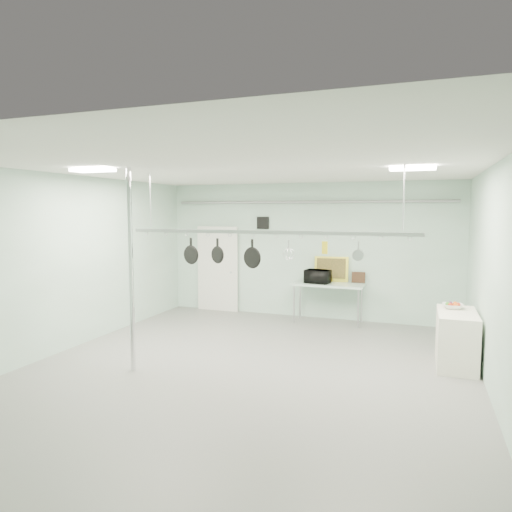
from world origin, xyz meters
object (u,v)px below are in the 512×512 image
at_px(chrome_pole, 131,271).
at_px(coffee_canister, 324,279).
at_px(prep_table, 328,286).
at_px(skillet_left, 191,251).
at_px(microwave, 318,276).
at_px(side_cabinet, 456,339).
at_px(fruit_bowl, 453,306).
at_px(skillet_right, 252,254).
at_px(pot_rack, 265,230).
at_px(skillet_mid, 217,250).

distance_m(chrome_pole, coffee_canister, 4.68).
xyz_separation_m(prep_table, skillet_left, (-1.72, -3.30, 1.04)).
bearing_deg(microwave, side_cabinet, 150.55).
xyz_separation_m(prep_table, fruit_bowl, (2.49, -1.95, 0.11)).
bearing_deg(skillet_right, pot_rack, 19.13).
relative_size(side_cabinet, coffee_canister, 5.24).
distance_m(prep_table, skillet_mid, 3.68).
bearing_deg(side_cabinet, chrome_pole, -157.59).
relative_size(microwave, skillet_right, 1.16).
relative_size(prep_table, fruit_bowl, 4.75).
xyz_separation_m(prep_table, coffee_canister, (-0.07, -0.13, 0.19)).
relative_size(prep_table, pot_rack, 0.33).
relative_size(coffee_canister, skillet_right, 0.49).
height_order(coffee_canister, fruit_bowl, coffee_canister).
height_order(prep_table, coffee_canister, coffee_canister).
height_order(prep_table, skillet_left, skillet_left).
distance_m(coffee_canister, skillet_mid, 3.48).
relative_size(fruit_bowl, skillet_right, 0.72).
relative_size(chrome_pole, fruit_bowl, 9.50).
xyz_separation_m(chrome_pole, skillet_right, (1.69, 0.90, 0.25)).
bearing_deg(side_cabinet, fruit_bowl, 103.66).
distance_m(pot_rack, fruit_bowl, 3.44).
xyz_separation_m(pot_rack, coffee_canister, (0.33, 3.17, -1.21)).
bearing_deg(microwave, skillet_mid, 81.16).
bearing_deg(chrome_pole, microwave, 63.47).
height_order(pot_rack, coffee_canister, pot_rack).
bearing_deg(skillet_left, skillet_mid, 15.01).
bearing_deg(chrome_pole, pot_rack, 25.35).
bearing_deg(pot_rack, fruit_bowl, 24.99).
bearing_deg(skillet_mid, coffee_canister, 94.61).
bearing_deg(chrome_pole, side_cabinet, 22.41).
bearing_deg(skillet_right, prep_table, 98.65).
bearing_deg(microwave, fruit_bowl, 153.30).
relative_size(chrome_pole, skillet_mid, 8.15).
relative_size(chrome_pole, prep_table, 2.00).
distance_m(skillet_mid, skillet_right, 0.62).
relative_size(side_cabinet, microwave, 2.20).
height_order(coffee_canister, skillet_left, skillet_left).
bearing_deg(coffee_canister, prep_table, 62.28).
xyz_separation_m(prep_table, skillet_right, (-0.61, -3.30, 1.02)).
bearing_deg(skillet_right, skillet_left, -160.87).
distance_m(prep_table, microwave, 0.33).
bearing_deg(microwave, skillet_right, 91.54).
height_order(microwave, skillet_right, skillet_right).
distance_m(fruit_bowl, skillet_mid, 4.06).
xyz_separation_m(skillet_left, skillet_mid, (0.50, 0.00, 0.02)).
distance_m(chrome_pole, prep_table, 4.85).
relative_size(pot_rack, microwave, 8.78).
xyz_separation_m(chrome_pole, fruit_bowl, (4.79, 2.25, -0.66)).
bearing_deg(skillet_mid, skillet_right, 24.67).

